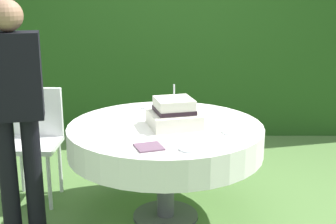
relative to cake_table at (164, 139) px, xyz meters
name	(u,v)px	position (x,y,z in m)	size (l,w,h in m)	color
ground_plane	(164,217)	(0.00, 0.00, -0.62)	(20.00, 20.00, 0.00)	#547A3D
foliage_hedge	(165,10)	(0.00, 2.21, 0.80)	(5.73, 0.52, 2.83)	#234C19
cake_table	(164,139)	(0.00, 0.00, 0.00)	(1.39, 1.39, 0.72)	#4C4C51
wedding_cake	(173,114)	(0.06, -0.03, 0.19)	(0.41, 0.41, 0.30)	silver
serving_plate_near	(149,107)	(-0.12, 0.48, 0.11)	(0.15, 0.15, 0.01)	white
serving_plate_far	(229,132)	(0.44, -0.18, 0.11)	(0.12, 0.12, 0.01)	white
serving_plate_left	(189,149)	(0.15, -0.51, 0.11)	(0.15, 0.15, 0.01)	white
napkin_stack	(147,147)	(-0.10, -0.48, 0.11)	(0.16, 0.16, 0.01)	#6B4C60
garden_chair	(33,134)	(-1.04, 0.36, -0.08)	(0.41, 0.41, 0.89)	white
standing_person	(13,107)	(-0.96, -0.28, 0.31)	(0.40, 0.28, 1.60)	black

